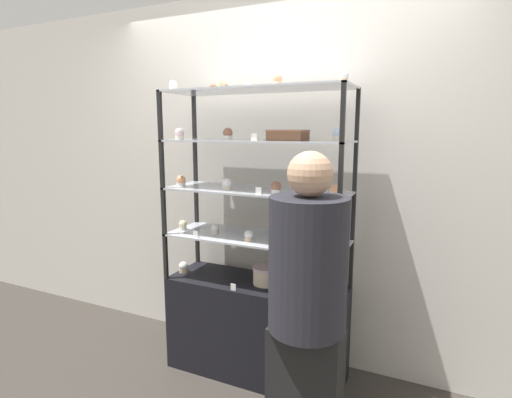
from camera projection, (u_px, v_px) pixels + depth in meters
ground_plane at (256, 371)px, 2.78m from camera, size 20.00×20.00×0.00m
back_wall at (277, 180)px, 2.87m from camera, size 8.00×0.05×2.60m
display_base at (256, 328)px, 2.72m from camera, size 1.20×0.42×0.66m
display_riser_lower at (256, 240)px, 2.61m from camera, size 1.20×0.42×0.31m
display_riser_middle at (256, 193)px, 2.56m from camera, size 1.20×0.42×0.31m
display_riser_upper at (256, 144)px, 2.51m from camera, size 1.20×0.42×0.31m
display_riser_top at (256, 92)px, 2.45m from camera, size 1.20×0.42×0.31m
layer_cake_centerpiece at (266, 275)px, 2.63m from camera, size 0.17×0.17×0.12m
sheet_cake_frosted at (288, 135)px, 2.37m from camera, size 0.22×0.18×0.06m
cupcake_0 at (183, 267)px, 2.84m from camera, size 0.07×0.07×0.08m
cupcake_1 at (334, 296)px, 2.35m from camera, size 0.07×0.07×0.08m
price_tag_0 at (233, 287)px, 2.52m from camera, size 0.04×0.00×0.04m
cupcake_2 at (183, 225)px, 2.79m from camera, size 0.05×0.05×0.07m
cupcake_3 at (215, 229)px, 2.68m from camera, size 0.05×0.05×0.07m
cupcake_4 at (249, 236)px, 2.50m from camera, size 0.05×0.05×0.07m
cupcake_5 at (292, 239)px, 2.44m from camera, size 0.05×0.05×0.07m
cupcake_6 at (333, 246)px, 2.28m from camera, size 0.05×0.05×0.07m
price_tag_1 at (195, 234)px, 2.58m from camera, size 0.04×0.00×0.04m
cupcake_7 at (181, 181)px, 2.71m from camera, size 0.06×0.06×0.07m
cupcake_8 at (227, 184)px, 2.55m from camera, size 0.06×0.06×0.07m
cupcake_9 at (276, 188)px, 2.40m from camera, size 0.06×0.06×0.07m
cupcake_10 at (335, 192)px, 2.24m from camera, size 0.06×0.06×0.07m
price_tag_2 at (258, 191)px, 2.34m from camera, size 0.04×0.00×0.04m
cupcake_11 at (179, 134)px, 2.69m from camera, size 0.06×0.06×0.08m
cupcake_12 at (228, 134)px, 2.51m from camera, size 0.06×0.06×0.08m
cupcake_13 at (338, 135)px, 2.23m from camera, size 0.06×0.06×0.08m
price_tag_3 at (254, 137)px, 2.30m from camera, size 0.04×0.00×0.04m
cupcake_14 at (173, 86)px, 2.57m from camera, size 0.05×0.05×0.07m
cupcake_15 at (221, 83)px, 2.42m from camera, size 0.05×0.05×0.07m
cupcake_16 at (278, 80)px, 2.29m from camera, size 0.05×0.05×0.07m
cupcake_17 at (344, 77)px, 2.15m from camera, size 0.05×0.05×0.07m
price_tag_4 at (248, 81)px, 2.26m from camera, size 0.04×0.00×0.04m
donut_glazed at (219, 87)px, 2.57m from camera, size 0.13×0.13×0.04m
customer_figure at (307, 306)px, 1.88m from camera, size 0.37×0.37×1.57m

